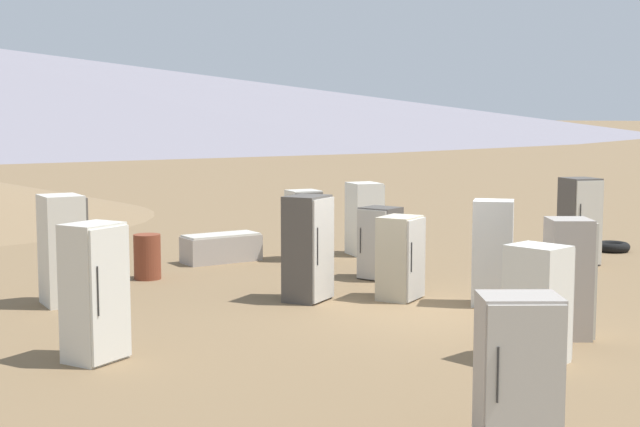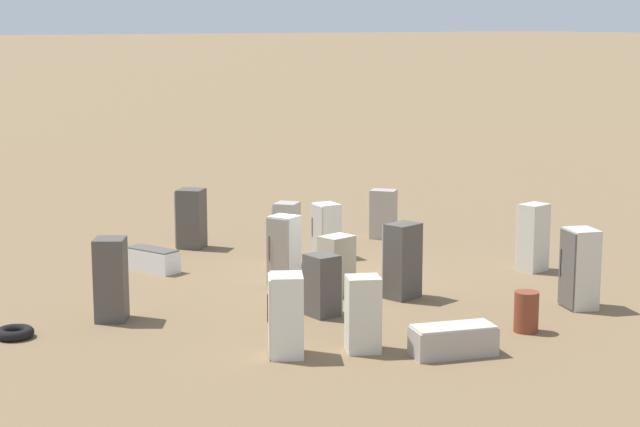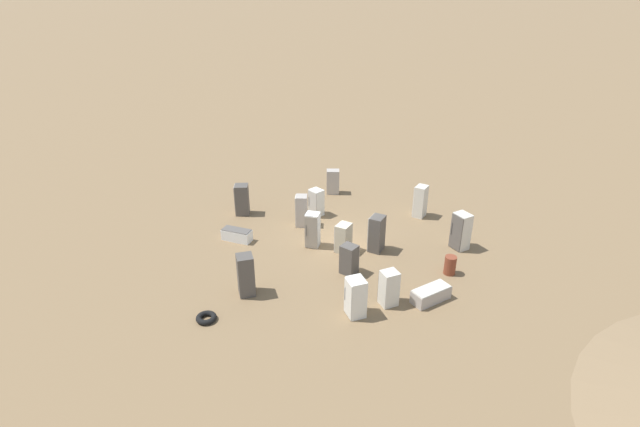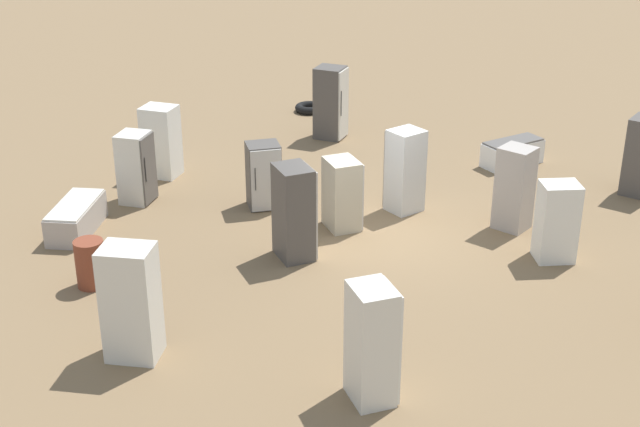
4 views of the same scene
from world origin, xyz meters
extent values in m
plane|color=brown|center=(0.00, 0.00, 0.00)|extent=(1000.00, 1000.00, 0.00)
cube|color=#A89E93|center=(0.22, 2.65, 0.87)|extent=(0.86, 0.86, 1.73)
cube|color=beige|center=(0.03, 2.89, 0.87)|extent=(0.50, 0.42, 1.66)
cylinder|color=#2D2D2D|center=(0.18, 3.05, 0.95)|extent=(0.02, 0.02, 0.61)
cube|color=silver|center=(-4.08, -4.23, 0.83)|extent=(0.93, 0.97, 1.66)
cube|color=silver|center=(-4.38, -4.06, 0.83)|extent=(0.39, 0.65, 1.60)
cylinder|color=#2D2D2D|center=(-4.28, -3.82, 0.92)|extent=(0.02, 0.02, 0.58)
cube|color=#4C4742|center=(-5.97, 0.14, 0.93)|extent=(0.94, 0.95, 1.87)
cube|color=beige|center=(-5.76, 0.45, 0.93)|extent=(0.56, 0.39, 1.79)
cylinder|color=#2D2D2D|center=(-5.55, 0.35, 1.03)|extent=(0.02, 0.02, 0.65)
cube|color=beige|center=(5.33, -1.60, 0.91)|extent=(0.79, 0.66, 1.82)
cube|color=silver|center=(5.28, -1.31, 0.91)|extent=(0.68, 0.14, 1.74)
cylinder|color=#2D2D2D|center=(5.53, -1.24, 1.00)|extent=(0.02, 0.02, 0.64)
cube|color=#A89E93|center=(-1.29, -6.05, 0.29)|extent=(1.83, 1.18, 0.57)
cube|color=beige|center=(-1.29, -6.05, 0.59)|extent=(1.76, 1.14, 0.04)
cube|color=white|center=(-3.16, 4.04, 0.29)|extent=(1.08, 1.63, 0.57)
cube|color=#56514C|center=(-3.16, 4.04, 0.59)|extent=(1.03, 1.56, 0.04)
cube|color=silver|center=(1.70, 2.89, 0.77)|extent=(0.66, 0.77, 1.54)
cube|color=#BCB7AD|center=(1.39, 2.92, 0.77)|extent=(0.12, 0.67, 1.47)
cylinder|color=#2D2D2D|center=(1.39, 3.17, 0.84)|extent=(0.02, 0.02, 0.54)
cube|color=#4C4742|center=(0.65, -1.93, 0.91)|extent=(0.88, 0.75, 1.83)
cube|color=#BCB7AD|center=(0.58, -1.61, 0.91)|extent=(0.73, 0.20, 1.76)
cylinder|color=#2D2D2D|center=(0.84, -1.53, 1.01)|extent=(0.02, 0.02, 0.64)
cube|color=#4C4742|center=(-1.85, -2.15, 0.71)|extent=(0.64, 0.71, 1.41)
cube|color=#BCB7AD|center=(-1.52, -2.14, 0.71)|extent=(0.08, 0.66, 1.36)
cylinder|color=#2D2D2D|center=(-1.48, -2.37, 0.78)|extent=(0.02, 0.02, 0.50)
cube|color=beige|center=(3.54, -4.92, 0.93)|extent=(0.87, 0.96, 1.87)
cube|color=#56514C|center=(3.22, -4.81, 0.93)|extent=(0.30, 0.73, 1.79)
cylinder|color=#2D2D2D|center=(3.29, -4.54, 1.03)|extent=(0.02, 0.02, 0.65)
cube|color=silver|center=(-1.05, 0.74, 0.89)|extent=(0.82, 0.85, 1.79)
cube|color=gray|center=(-1.34, 0.60, 0.89)|extent=(0.31, 0.58, 1.72)
cylinder|color=#2D2D2D|center=(-1.47, 0.79, 0.98)|extent=(0.02, 0.02, 0.63)
cube|color=beige|center=(-2.64, -4.83, 0.78)|extent=(0.86, 0.84, 1.55)
cube|color=#56514C|center=(-2.50, -4.54, 0.78)|extent=(0.60, 0.31, 1.49)
cylinder|color=#2D2D2D|center=(-2.28, -4.61, 0.85)|extent=(0.02, 0.02, 0.54)
cube|color=#B2A88E|center=(-0.47, -0.76, 0.73)|extent=(0.85, 0.71, 1.46)
cube|color=#BCB7AD|center=(-0.52, -0.45, 0.73)|extent=(0.72, 0.17, 1.40)
cylinder|color=#2D2D2D|center=(-0.27, -0.37, 0.80)|extent=(0.02, 0.02, 0.51)
torus|color=black|center=(-8.22, 0.01, 0.11)|extent=(0.82, 0.82, 0.22)
cylinder|color=brown|center=(1.10, -5.66, 0.44)|extent=(0.53, 0.53, 0.88)
camera|label=1|loc=(12.25, 7.93, 3.20)|focal=50.00mm
camera|label=2|loc=(-14.94, -21.68, 6.60)|focal=60.00mm
camera|label=3|loc=(-17.28, -13.71, 12.52)|focal=28.00mm
camera|label=4|loc=(15.66, -4.37, 7.72)|focal=50.00mm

